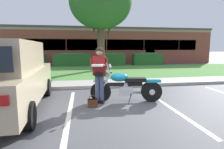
# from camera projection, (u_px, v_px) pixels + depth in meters

# --- Properties ---
(ground_plane) EXTENTS (140.00, 140.00, 0.00)m
(ground_plane) POSITION_uv_depth(u_px,v_px,m) (125.00, 110.00, 5.18)
(ground_plane) COLOR #4C4C51
(curb_strip) EXTENTS (60.00, 0.20, 0.12)m
(curb_strip) POSITION_uv_depth(u_px,v_px,m) (108.00, 86.00, 8.17)
(curb_strip) COLOR #B7B2A8
(curb_strip) RESTS_ON ground
(concrete_walk) EXTENTS (60.00, 1.50, 0.08)m
(concrete_walk) POSITION_uv_depth(u_px,v_px,m) (105.00, 83.00, 9.01)
(concrete_walk) COLOR #B7B2A8
(concrete_walk) RESTS_ON ground
(grass_lawn) EXTENTS (60.00, 7.83, 0.06)m
(grass_lawn) POSITION_uv_depth(u_px,v_px,m) (96.00, 71.00, 13.56)
(grass_lawn) COLOR #518E3D
(grass_lawn) RESTS_ON ground
(stall_stripe_0) EXTENTS (0.19, 4.40, 0.01)m
(stall_stripe_0) POSITION_uv_depth(u_px,v_px,m) (70.00, 111.00, 5.12)
(stall_stripe_0) COLOR silver
(stall_stripe_0) RESTS_ON ground
(stall_stripe_1) EXTENTS (0.19, 4.40, 0.01)m
(stall_stripe_1) POSITION_uv_depth(u_px,v_px,m) (167.00, 105.00, 5.61)
(stall_stripe_1) COLOR silver
(stall_stripe_1) RESTS_ON ground
(motorcycle) EXTENTS (2.24, 0.82, 1.26)m
(motorcycle) POSITION_uv_depth(u_px,v_px,m) (129.00, 86.00, 5.96)
(motorcycle) COLOR black
(motorcycle) RESTS_ON ground
(rider_person) EXTENTS (0.54, 0.64, 1.70)m
(rider_person) POSITION_uv_depth(u_px,v_px,m) (99.00, 71.00, 5.75)
(rider_person) COLOR black
(rider_person) RESTS_ON ground
(handbag) EXTENTS (0.28, 0.13, 0.36)m
(handbag) POSITION_uv_depth(u_px,v_px,m) (93.00, 102.00, 5.43)
(handbag) COLOR #562D19
(handbag) RESTS_ON ground
(parked_suv_adjacent) EXTENTS (2.12, 4.89, 1.86)m
(parked_suv_adjacent) POSITION_uv_depth(u_px,v_px,m) (3.00, 76.00, 5.02)
(parked_suv_adjacent) COLOR tan
(parked_suv_adjacent) RESTS_ON ground
(shade_tree) EXTENTS (4.51, 4.51, 6.87)m
(shade_tree) POSITION_uv_depth(u_px,v_px,m) (101.00, 3.00, 13.73)
(shade_tree) COLOR brown
(shade_tree) RESTS_ON ground
(hedge_left) EXTENTS (2.53, 0.90, 1.24)m
(hedge_left) POSITION_uv_depth(u_px,v_px,m) (30.00, 60.00, 16.61)
(hedge_left) COLOR #286028
(hedge_left) RESTS_ON ground
(hedge_center_left) EXTENTS (3.31, 0.90, 1.24)m
(hedge_center_left) POSITION_uv_depth(u_px,v_px,m) (72.00, 59.00, 17.22)
(hedge_center_left) COLOR #286028
(hedge_center_left) RESTS_ON ground
(hedge_center_right) EXTENTS (2.55, 0.90, 1.24)m
(hedge_center_right) POSITION_uv_depth(u_px,v_px,m) (111.00, 59.00, 17.83)
(hedge_center_right) COLOR #286028
(hedge_center_right) RESTS_ON ground
(hedge_right) EXTENTS (2.85, 0.90, 1.24)m
(hedge_right) POSITION_uv_depth(u_px,v_px,m) (147.00, 59.00, 18.44)
(hedge_right) COLOR #286028
(hedge_right) RESTS_ON ground
(brick_building) EXTENTS (23.81, 8.63, 3.84)m
(brick_building) POSITION_uv_depth(u_px,v_px,m) (102.00, 46.00, 23.58)
(brick_building) COLOR brown
(brick_building) RESTS_ON ground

